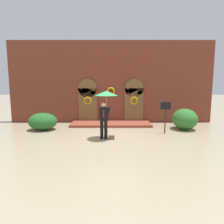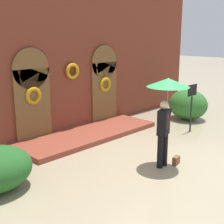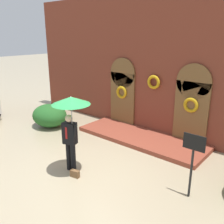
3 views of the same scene
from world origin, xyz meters
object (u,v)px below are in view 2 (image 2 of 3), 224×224
Objects in this scene: person_with_umbrella at (167,96)px; handbag at (176,161)px; sign_post at (192,100)px; shrub_right at (188,105)px.

person_with_umbrella is 8.44× the size of handbag.
sign_post reaches higher than shrub_right.
person_with_umbrella is at bearing -160.98° from sign_post.
handbag is 0.16× the size of sign_post.
person_with_umbrella reaches higher than sign_post.
sign_post is (3.21, 1.11, -0.75)m from person_with_umbrella.
person_with_umbrella is 1.45× the size of shrub_right.
sign_post is at bearing 19.02° from person_with_umbrella.
shrub_right is (4.64, 2.08, -1.29)m from person_with_umbrella.
person_with_umbrella is 3.48m from sign_post.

